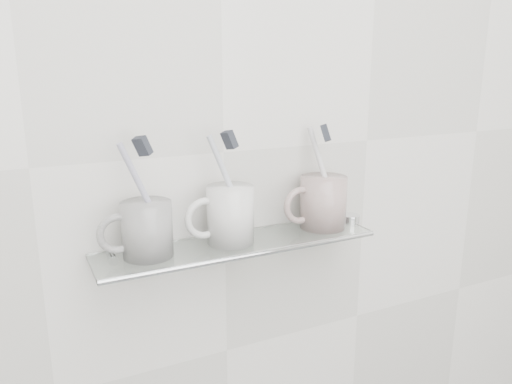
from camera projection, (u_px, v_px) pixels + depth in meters
wall_back at (224, 152)px, 0.89m from camera, size 2.50×0.00×2.50m
shelf_glass at (239, 244)px, 0.88m from camera, size 0.50×0.12×0.01m
shelf_rail at (252, 255)px, 0.83m from camera, size 0.50×0.01×0.01m
bracket_left at (112, 261)px, 0.83m from camera, size 0.02×0.03×0.02m
bracket_right at (324, 226)px, 1.01m from camera, size 0.02×0.03×0.02m
mug_left at (147, 229)px, 0.80m from camera, size 0.10×0.10×0.09m
mug_left_handle at (118, 234)px, 0.78m from camera, size 0.07×0.01×0.07m
toothbrush_left at (145, 196)px, 0.79m from camera, size 0.09×0.03×0.18m
bristles_left at (142, 146)px, 0.77m from camera, size 0.03×0.03×0.04m
mug_center at (230, 215)px, 0.86m from camera, size 0.10×0.10×0.10m
mug_center_handle at (205, 218)px, 0.84m from camera, size 0.07×0.01×0.07m
toothbrush_center at (230, 186)px, 0.85m from camera, size 0.08×0.03×0.18m
bristles_center at (229, 140)px, 0.83m from camera, size 0.03×0.03×0.04m
mug_right at (323, 202)px, 0.94m from camera, size 0.11×0.11×0.10m
mug_right_handle at (301, 205)px, 0.92m from camera, size 0.07×0.01×0.07m
toothbrush_right at (324, 176)px, 0.93m from camera, size 0.04×0.08×0.18m
bristles_right at (326, 133)px, 0.91m from camera, size 0.03×0.03×0.04m
chrome_cap at (350, 219)px, 0.98m from camera, size 0.04×0.04×0.02m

